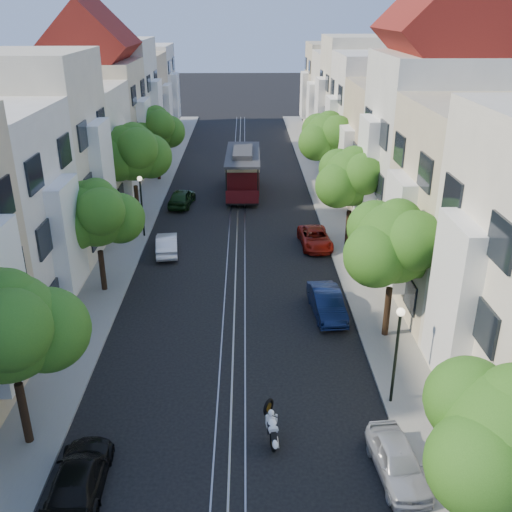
{
  "coord_description": "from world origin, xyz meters",
  "views": [
    {
      "loc": [
        0.63,
        -14.23,
        14.39
      ],
      "look_at": [
        1.16,
        13.62,
        2.2
      ],
      "focal_mm": 40.0,
      "sensor_mm": 36.0,
      "label": 1
    }
  ],
  "objects_px": {
    "parked_car_w_mid": "(167,244)",
    "cable_car": "(243,169)",
    "tree_w_d": "(156,129)",
    "parked_car_e_near": "(398,461)",
    "tree_e_c": "(352,179)",
    "lamp_west": "(141,197)",
    "parked_car_w_far": "(182,197)",
    "parked_car_e_mid": "(327,303)",
    "parked_car_e_far": "(315,238)",
    "tree_e_d": "(329,138)",
    "parked_car_w_near": "(80,476)",
    "tree_w_b": "(97,216)",
    "lamp_east": "(397,342)",
    "tree_w_a": "(9,330)",
    "tree_e_b": "(396,245)",
    "sportbike_rider": "(271,424)",
    "tree_e_a": "(510,438)"
  },
  "relations": [
    {
      "from": "tree_w_a",
      "to": "tree_w_b",
      "type": "height_order",
      "value": "tree_w_a"
    },
    {
      "from": "tree_e_c",
      "to": "parked_car_e_far",
      "type": "bearing_deg",
      "value": 174.04
    },
    {
      "from": "tree_w_d",
      "to": "parked_car_w_far",
      "type": "bearing_deg",
      "value": -69.37
    },
    {
      "from": "tree_e_a",
      "to": "parked_car_w_near",
      "type": "height_order",
      "value": "tree_e_a"
    },
    {
      "from": "cable_car",
      "to": "parked_car_e_mid",
      "type": "distance_m",
      "value": 21.43
    },
    {
      "from": "tree_w_d",
      "to": "parked_car_e_far",
      "type": "xyz_separation_m",
      "value": [
        12.28,
        -15.78,
        -4.03
      ]
    },
    {
      "from": "tree_e_c",
      "to": "lamp_west",
      "type": "distance_m",
      "value": 13.82
    },
    {
      "from": "tree_e_d",
      "to": "tree_e_b",
      "type": "bearing_deg",
      "value": -90.0
    },
    {
      "from": "parked_car_e_near",
      "to": "parked_car_w_near",
      "type": "bearing_deg",
      "value": 177.3
    },
    {
      "from": "tree_e_d",
      "to": "tree_w_d",
      "type": "relative_size",
      "value": 1.05
    },
    {
      "from": "sportbike_rider",
      "to": "parked_car_w_mid",
      "type": "relative_size",
      "value": 0.45
    },
    {
      "from": "tree_e_b",
      "to": "parked_car_w_mid",
      "type": "distance_m",
      "value": 16.08
    },
    {
      "from": "parked_car_e_near",
      "to": "lamp_west",
      "type": "bearing_deg",
      "value": 113.5
    },
    {
      "from": "tree_e_b",
      "to": "tree_w_a",
      "type": "relative_size",
      "value": 1.0
    },
    {
      "from": "cable_car",
      "to": "tree_e_d",
      "type": "bearing_deg",
      "value": -8.75
    },
    {
      "from": "lamp_east",
      "to": "tree_w_a",
      "type": "bearing_deg",
      "value": -171.43
    },
    {
      "from": "tree_e_a",
      "to": "parked_car_e_near",
      "type": "distance_m",
      "value": 5.27
    },
    {
      "from": "parked_car_e_far",
      "to": "parked_car_w_near",
      "type": "xyz_separation_m",
      "value": [
        -9.9,
        -20.41,
        0.01
      ]
    },
    {
      "from": "tree_e_d",
      "to": "tree_w_a",
      "type": "bearing_deg",
      "value": -116.41
    },
    {
      "from": "tree_e_c",
      "to": "parked_car_e_mid",
      "type": "relative_size",
      "value": 1.62
    },
    {
      "from": "tree_w_d",
      "to": "parked_car_w_mid",
      "type": "xyz_separation_m",
      "value": [
        2.74,
        -16.73,
        -3.99
      ]
    },
    {
      "from": "tree_w_a",
      "to": "parked_car_e_near",
      "type": "xyz_separation_m",
      "value": [
        12.74,
        -1.74,
        -4.13
      ]
    },
    {
      "from": "tree_e_d",
      "to": "sportbike_rider",
      "type": "bearing_deg",
      "value": -101.25
    },
    {
      "from": "parked_car_e_near",
      "to": "parked_car_e_mid",
      "type": "bearing_deg",
      "value": 89.53
    },
    {
      "from": "parked_car_e_near",
      "to": "parked_car_w_mid",
      "type": "xyz_separation_m",
      "value": [
        -10.0,
        19.02,
        0.01
      ]
    },
    {
      "from": "tree_w_b",
      "to": "parked_car_e_mid",
      "type": "relative_size",
      "value": 1.56
    },
    {
      "from": "lamp_east",
      "to": "cable_car",
      "type": "height_order",
      "value": "lamp_east"
    },
    {
      "from": "parked_car_e_mid",
      "to": "tree_e_c",
      "type": "bearing_deg",
      "value": 69.16
    },
    {
      "from": "tree_w_b",
      "to": "parked_car_w_mid",
      "type": "height_order",
      "value": "tree_w_b"
    },
    {
      "from": "tree_e_d",
      "to": "tree_w_d",
      "type": "distance_m",
      "value": 15.25
    },
    {
      "from": "tree_w_a",
      "to": "lamp_west",
      "type": "bearing_deg",
      "value": 87.6
    },
    {
      "from": "tree_e_c",
      "to": "tree_w_a",
      "type": "distance_m",
      "value": 23.05
    },
    {
      "from": "lamp_east",
      "to": "parked_car_e_near",
      "type": "xyz_separation_m",
      "value": [
        -0.7,
        -3.77,
        -2.24
      ]
    },
    {
      "from": "parked_car_e_mid",
      "to": "parked_car_e_far",
      "type": "distance_m",
      "value": 9.04
    },
    {
      "from": "lamp_west",
      "to": "parked_car_e_far",
      "type": "bearing_deg",
      "value": -8.96
    },
    {
      "from": "tree_e_d",
      "to": "tree_w_d",
      "type": "xyz_separation_m",
      "value": [
        -14.4,
        5.0,
        -0.27
      ]
    },
    {
      "from": "tree_w_d",
      "to": "parked_car_w_far",
      "type": "relative_size",
      "value": 1.62
    },
    {
      "from": "tree_e_b",
      "to": "tree_w_a",
      "type": "xyz_separation_m",
      "value": [
        -14.4,
        -7.0,
        0.0
      ]
    },
    {
      "from": "tree_e_a",
      "to": "parked_car_w_mid",
      "type": "xyz_separation_m",
      "value": [
        -11.66,
        22.27,
        -3.79
      ]
    },
    {
      "from": "tree_e_d",
      "to": "tree_w_b",
      "type": "xyz_separation_m",
      "value": [
        -14.4,
        -17.0,
        -0.47
      ]
    },
    {
      "from": "tree_w_b",
      "to": "cable_car",
      "type": "distance_m",
      "value": 19.81
    },
    {
      "from": "tree_e_d",
      "to": "tree_w_a",
      "type": "relative_size",
      "value": 1.02
    },
    {
      "from": "tree_e_c",
      "to": "lamp_west",
      "type": "relative_size",
      "value": 1.57
    },
    {
      "from": "tree_w_b",
      "to": "parked_car_e_near",
      "type": "xyz_separation_m",
      "value": [
        12.74,
        -13.74,
        -3.79
      ]
    },
    {
      "from": "tree_e_d",
      "to": "parked_car_w_mid",
      "type": "distance_m",
      "value": 17.08
    },
    {
      "from": "lamp_west",
      "to": "parked_car_w_far",
      "type": "height_order",
      "value": "lamp_west"
    },
    {
      "from": "tree_w_d",
      "to": "parked_car_e_near",
      "type": "relative_size",
      "value": 1.84
    },
    {
      "from": "cable_car",
      "to": "parked_car_e_near",
      "type": "distance_m",
      "value": 32.34
    },
    {
      "from": "parked_car_e_near",
      "to": "parked_car_e_mid",
      "type": "relative_size",
      "value": 0.88
    },
    {
      "from": "parked_car_w_mid",
      "to": "cable_car",
      "type": "bearing_deg",
      "value": -117.3
    }
  ]
}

